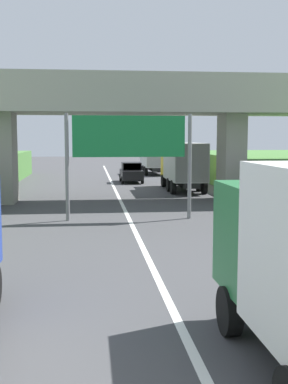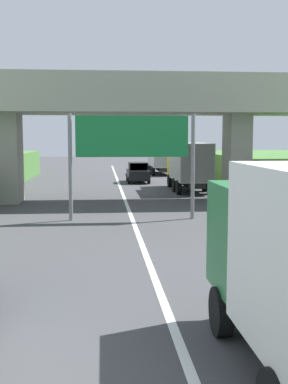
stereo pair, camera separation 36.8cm
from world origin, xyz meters
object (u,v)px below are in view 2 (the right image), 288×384
Objects in this scene: truck_silver at (161,156)px; overhead_highway_sign at (132,143)px; truck_yellow at (189,164)px; car_black at (138,172)px.

overhead_highway_sign is at bearing -99.58° from truck_silver.
truck_yellow is (0.01, -16.34, 0.00)m from truck_silver.
truck_silver and truck_yellow have the same top height.
overhead_highway_sign is at bearing -111.59° from truck_yellow.
overhead_highway_sign reaches higher than truck_silver.
truck_silver is 10.08m from car_black.
overhead_highway_sign reaches higher than car_black.
truck_silver is at bearing 90.04° from truck_yellow.
truck_yellow is at bearing -65.17° from car_black.
truck_silver is 1.00× the size of truck_yellow.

